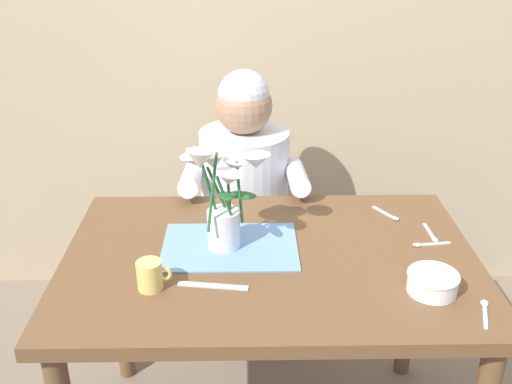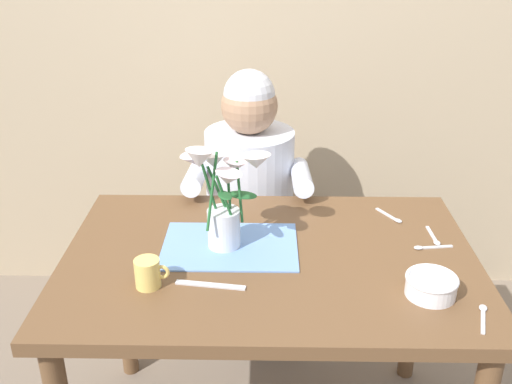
{
  "view_description": "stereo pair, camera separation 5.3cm",
  "coord_description": "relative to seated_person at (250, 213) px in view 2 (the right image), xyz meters",
  "views": [
    {
      "loc": [
        -0.07,
        -1.47,
        1.64
      ],
      "look_at": [
        -0.04,
        0.05,
        0.92
      ],
      "focal_mm": 41.56,
      "sensor_mm": 36.0,
      "label": 1
    },
    {
      "loc": [
        -0.01,
        -1.47,
        1.64
      ],
      "look_at": [
        -0.04,
        0.05,
        0.92
      ],
      "focal_mm": 41.56,
      "sensor_mm": 36.0,
      "label": 2
    }
  ],
  "objects": [
    {
      "name": "striped_placemat",
      "position": [
        -0.04,
        -0.57,
        0.18
      ],
      "size": [
        0.4,
        0.28,
        0.0
      ],
      "primitive_type": "cube",
      "color": "#6B93D1",
      "rests_on": "dining_table"
    },
    {
      "name": "spoon_0",
      "position": [
        0.6,
        -0.89,
        0.18
      ],
      "size": [
        0.05,
        0.12,
        0.01
      ],
      "color": "silver",
      "rests_on": "dining_table"
    },
    {
      "name": "spoon_3",
      "position": [
        0.58,
        -0.51,
        0.18
      ],
      "size": [
        0.02,
        0.12,
        0.01
      ],
      "color": "silver",
      "rests_on": "dining_table"
    },
    {
      "name": "dining_table",
      "position": [
        0.07,
        -0.62,
        0.08
      ],
      "size": [
        1.2,
        0.8,
        0.74
      ],
      "color": "brown",
      "rests_on": "ground_plane"
    },
    {
      "name": "flower_vase",
      "position": [
        -0.06,
        -0.58,
        0.36
      ],
      "size": [
        0.28,
        0.21,
        0.34
      ],
      "color": "silver",
      "rests_on": "dining_table"
    },
    {
      "name": "spoon_1",
      "position": [
        0.54,
        -0.57,
        0.18
      ],
      "size": [
        0.12,
        0.03,
        0.01
      ],
      "color": "silver",
      "rests_on": "dining_table"
    },
    {
      "name": "wood_panel_backdrop",
      "position": [
        0.07,
        0.43,
        0.69
      ],
      "size": [
        4.0,
        0.1,
        2.5
      ],
      "primitive_type": "cube",
      "color": "tan",
      "rests_on": "ground_plane"
    },
    {
      "name": "dinner_knife",
      "position": [
        -0.08,
        -0.77,
        0.18
      ],
      "size": [
        0.19,
        0.04,
        0.0
      ],
      "primitive_type": "cube",
      "rotation": [
        0.0,
        0.0,
        -0.14
      ],
      "color": "silver",
      "rests_on": "dining_table"
    },
    {
      "name": "ceramic_bowl",
      "position": [
        0.49,
        -0.8,
        0.21
      ],
      "size": [
        0.14,
        0.14,
        0.06
      ],
      "color": "white",
      "rests_on": "dining_table"
    },
    {
      "name": "spoon_2",
      "position": [
        0.48,
        -0.38,
        0.18
      ],
      "size": [
        0.07,
        0.11,
        0.01
      ],
      "color": "silver",
      "rests_on": "dining_table"
    },
    {
      "name": "ceramic_mug",
      "position": [
        -0.25,
        -0.78,
        0.22
      ],
      "size": [
        0.09,
        0.07,
        0.08
      ],
      "color": "#E5C666",
      "rests_on": "dining_table"
    },
    {
      "name": "seated_person",
      "position": [
        0.0,
        0.0,
        0.0
      ],
      "size": [
        0.45,
        0.47,
        1.14
      ],
      "rotation": [
        0.0,
        0.0,
        0.02
      ],
      "color": "#4C4C56",
      "rests_on": "ground_plane"
    }
  ]
}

